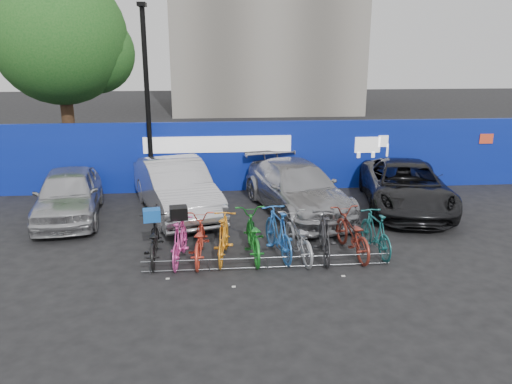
{
  "coord_description": "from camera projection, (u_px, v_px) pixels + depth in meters",
  "views": [
    {
      "loc": [
        -1.15,
        -10.82,
        4.76
      ],
      "look_at": [
        -0.04,
        2.0,
        1.06
      ],
      "focal_mm": 35.0,
      "sensor_mm": 36.0,
      "label": 1
    }
  ],
  "objects": [
    {
      "name": "bike_9",
      "position": [
        376.0,
        233.0,
        11.93
      ],
      "size": [
        0.67,
        1.8,
        1.06
      ],
      "primitive_type": "imported",
      "rotation": [
        0.0,
        0.0,
        3.24
      ],
      "color": "#1C6566",
      "rests_on": "ground"
    },
    {
      "name": "car_2",
      "position": [
        297.0,
        188.0,
        14.95
      ],
      "size": [
        3.21,
        5.44,
        1.48
      ],
      "primitive_type": "imported",
      "rotation": [
        0.0,
        0.0,
        0.24
      ],
      "color": "#99999D",
      "rests_on": "ground"
    },
    {
      "name": "bike_1",
      "position": [
        180.0,
        241.0,
        11.43
      ],
      "size": [
        0.7,
        1.81,
        1.06
      ],
      "primitive_type": "imported",
      "rotation": [
        0.0,
        0.0,
        3.02
      ],
      "color": "#F046A6",
      "rests_on": "ground"
    },
    {
      "name": "car_1",
      "position": [
        176.0,
        188.0,
        14.78
      ],
      "size": [
        3.1,
        5.16,
        1.61
      ],
      "primitive_type": "imported",
      "rotation": [
        0.0,
        0.0,
        0.31
      ],
      "color": "#B9B8BD",
      "rests_on": "ground"
    },
    {
      "name": "bike_5",
      "position": [
        278.0,
        233.0,
        11.75
      ],
      "size": [
        0.91,
        2.04,
        1.19
      ],
      "primitive_type": "imported",
      "rotation": [
        0.0,
        0.0,
        3.33
      ],
      "color": "blue",
      "rests_on": "ground"
    },
    {
      "name": "bike_rack",
      "position": [
        268.0,
        262.0,
        11.15
      ],
      "size": [
        5.6,
        0.03,
        0.3
      ],
      "color": "#595B60",
      "rests_on": "ground"
    },
    {
      "name": "bike_6",
      "position": [
        298.0,
        237.0,
        11.7
      ],
      "size": [
        0.97,
        2.01,
        1.01
      ],
      "primitive_type": "imported",
      "rotation": [
        0.0,
        0.0,
        3.3
      ],
      "color": "#97999D",
      "rests_on": "ground"
    },
    {
      "name": "car_3",
      "position": [
        405.0,
        186.0,
        15.27
      ],
      "size": [
        3.33,
        5.52,
        1.43
      ],
      "primitive_type": "imported",
      "rotation": [
        0.0,
        0.0,
        -0.19
      ],
      "color": "black",
      "rests_on": "ground"
    },
    {
      "name": "hoarding",
      "position": [
        247.0,
        156.0,
        17.18
      ],
      "size": [
        22.0,
        0.18,
        2.4
      ],
      "color": "navy",
      "rests_on": "ground"
    },
    {
      "name": "bike_2",
      "position": [
        199.0,
        239.0,
        11.56
      ],
      "size": [
        0.75,
        1.95,
        1.01
      ],
      "primitive_type": "imported",
      "rotation": [
        0.0,
        0.0,
        3.1
      ],
      "color": "red",
      "rests_on": "ground"
    },
    {
      "name": "bike_4",
      "position": [
        253.0,
        235.0,
        11.74
      ],
      "size": [
        0.81,
        2.09,
        1.08
      ],
      "primitive_type": "imported",
      "rotation": [
        0.0,
        0.0,
        3.19
      ],
      "color": "#197C23",
      "rests_on": "ground"
    },
    {
      "name": "cargo_topcase",
      "position": [
        179.0,
        213.0,
        11.25
      ],
      "size": [
        0.44,
        0.4,
        0.29
      ],
      "primitive_type": "cube",
      "rotation": [
        0.0,
        0.0,
        0.15
      ],
      "color": "black",
      "rests_on": "bike_1"
    },
    {
      "name": "bike_7",
      "position": [
        325.0,
        236.0,
        11.66
      ],
      "size": [
        0.67,
        1.87,
        1.1
      ],
      "primitive_type": "imported",
      "rotation": [
        0.0,
        0.0,
        3.05
      ],
      "color": "#2A2A2C",
      "rests_on": "ground"
    },
    {
      "name": "cargo_crate",
      "position": [
        152.0,
        215.0,
        11.39
      ],
      "size": [
        0.43,
        0.35,
        0.28
      ],
      "primitive_type": "cube",
      "rotation": [
        0.0,
        0.0,
        0.15
      ],
      "color": "#1553B0",
      "rests_on": "bike_0"
    },
    {
      "name": "bike_0",
      "position": [
        153.0,
        241.0,
        11.56
      ],
      "size": [
        0.75,
        1.87,
        0.97
      ],
      "primitive_type": "imported",
      "rotation": [
        0.0,
        0.0,
        3.2
      ],
      "color": "black",
      "rests_on": "ground"
    },
    {
      "name": "car_0",
      "position": [
        69.0,
        194.0,
        14.38
      ],
      "size": [
        2.32,
        4.48,
        1.46
      ],
      "primitive_type": "imported",
      "rotation": [
        0.0,
        0.0,
        0.14
      ],
      "color": "#B2B3B7",
      "rests_on": "ground"
    },
    {
      "name": "tree",
      "position": [
        66.0,
        41.0,
        19.44
      ],
      "size": [
        5.4,
        5.2,
        7.8
      ],
      "color": "#382314",
      "rests_on": "ground"
    },
    {
      "name": "bike_3",
      "position": [
        224.0,
        237.0,
        11.58
      ],
      "size": [
        0.75,
        1.87,
        1.09
      ],
      "primitive_type": "imported",
      "rotation": [
        0.0,
        0.0,
        3.01
      ],
      "color": "orange",
      "rests_on": "ground"
    },
    {
      "name": "lamppost",
      "position": [
        147.0,
        98.0,
        15.77
      ],
      "size": [
        0.25,
        0.5,
        6.11
      ],
      "color": "black",
      "rests_on": "ground"
    },
    {
      "name": "bike_8",
      "position": [
        352.0,
        234.0,
        11.87
      ],
      "size": [
        0.94,
        2.08,
        1.06
      ],
      "primitive_type": "imported",
      "rotation": [
        0.0,
        0.0,
        3.26
      ],
      "color": "maroon",
      "rests_on": "ground"
    },
    {
      "name": "ground",
      "position": [
        265.0,
        258.0,
        11.77
      ],
      "size": [
        100.0,
        100.0,
        0.0
      ],
      "primitive_type": "plane",
      "color": "black",
      "rests_on": "ground"
    }
  ]
}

